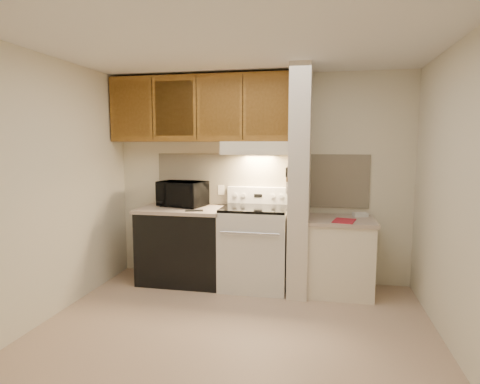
# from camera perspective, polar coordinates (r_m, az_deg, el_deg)

# --- Properties ---
(floor) EXTENTS (3.60, 3.60, 0.00)m
(floor) POSITION_cam_1_polar(r_m,az_deg,el_deg) (3.82, -0.88, -19.13)
(floor) COLOR #C5A68C
(floor) RESTS_ON ground
(ceiling) EXTENTS (3.60, 3.60, 0.00)m
(ceiling) POSITION_cam_1_polar(r_m,az_deg,el_deg) (3.53, -0.96, 20.39)
(ceiling) COLOR white
(ceiling) RESTS_ON wall_back
(wall_back) EXTENTS (3.60, 2.50, 0.02)m
(wall_back) POSITION_cam_1_polar(r_m,az_deg,el_deg) (4.93, 2.78, 1.93)
(wall_back) COLOR beige
(wall_back) RESTS_ON floor
(wall_left) EXTENTS (0.02, 3.00, 2.50)m
(wall_left) POSITION_cam_1_polar(r_m,az_deg,el_deg) (4.22, -25.54, 0.43)
(wall_left) COLOR beige
(wall_left) RESTS_ON floor
(wall_right) EXTENTS (0.02, 3.00, 2.50)m
(wall_right) POSITION_cam_1_polar(r_m,az_deg,el_deg) (3.55, 28.81, -0.87)
(wall_right) COLOR beige
(wall_right) RESTS_ON floor
(backsplash) EXTENTS (2.60, 0.02, 0.63)m
(backsplash) POSITION_cam_1_polar(r_m,az_deg,el_deg) (4.92, 2.76, 1.75)
(backsplash) COLOR #F4E4C1
(backsplash) RESTS_ON wall_back
(range_body) EXTENTS (0.76, 0.65, 0.92)m
(range_body) POSITION_cam_1_polar(r_m,az_deg,el_deg) (4.73, 2.10, -8.01)
(range_body) COLOR silver
(range_body) RESTS_ON floor
(oven_window) EXTENTS (0.50, 0.01, 0.30)m
(oven_window) POSITION_cam_1_polar(r_m,az_deg,el_deg) (4.42, 1.43, -8.55)
(oven_window) COLOR black
(oven_window) RESTS_ON range_body
(oven_handle) EXTENTS (0.65, 0.02, 0.02)m
(oven_handle) POSITION_cam_1_polar(r_m,az_deg,el_deg) (4.33, 1.35, -5.87)
(oven_handle) COLOR silver
(oven_handle) RESTS_ON range_body
(cooktop) EXTENTS (0.74, 0.64, 0.03)m
(cooktop) POSITION_cam_1_polar(r_m,az_deg,el_deg) (4.63, 2.12, -2.32)
(cooktop) COLOR black
(cooktop) RESTS_ON range_body
(range_backguard) EXTENTS (0.76, 0.08, 0.20)m
(range_backguard) POSITION_cam_1_polar(r_m,az_deg,el_deg) (4.89, 2.67, -0.46)
(range_backguard) COLOR silver
(range_backguard) RESTS_ON range_body
(range_display) EXTENTS (0.10, 0.01, 0.04)m
(range_display) POSITION_cam_1_polar(r_m,az_deg,el_deg) (4.85, 2.59, -0.52)
(range_display) COLOR black
(range_display) RESTS_ON range_backguard
(range_knob_left_outer) EXTENTS (0.05, 0.02, 0.05)m
(range_knob_left_outer) POSITION_cam_1_polar(r_m,az_deg,el_deg) (4.90, -0.66, -0.44)
(range_knob_left_outer) COLOR silver
(range_knob_left_outer) RESTS_ON range_backguard
(range_knob_left_inner) EXTENTS (0.05, 0.02, 0.05)m
(range_knob_left_inner) POSITION_cam_1_polar(r_m,az_deg,el_deg) (4.88, 0.49, -0.47)
(range_knob_left_inner) COLOR silver
(range_knob_left_inner) RESTS_ON range_backguard
(range_knob_right_inner) EXTENTS (0.05, 0.02, 0.05)m
(range_knob_right_inner) POSITION_cam_1_polar(r_m,az_deg,el_deg) (4.82, 4.70, -0.58)
(range_knob_right_inner) COLOR silver
(range_knob_right_inner) RESTS_ON range_backguard
(range_knob_right_outer) EXTENTS (0.05, 0.02, 0.05)m
(range_knob_right_outer) POSITION_cam_1_polar(r_m,az_deg,el_deg) (4.81, 5.88, -0.61)
(range_knob_right_outer) COLOR silver
(range_knob_right_outer) RESTS_ON range_backguard
(dishwasher_front) EXTENTS (1.00, 0.63, 0.87)m
(dishwasher_front) POSITION_cam_1_polar(r_m,az_deg,el_deg) (4.96, -8.07, -7.67)
(dishwasher_front) COLOR black
(dishwasher_front) RESTS_ON floor
(left_countertop) EXTENTS (1.04, 0.67, 0.04)m
(left_countertop) POSITION_cam_1_polar(r_m,az_deg,el_deg) (4.86, -8.16, -2.47)
(left_countertop) COLOR #B6A192
(left_countertop) RESTS_ON dishwasher_front
(spoon_rest) EXTENTS (0.21, 0.12, 0.01)m
(spoon_rest) POSITION_cam_1_polar(r_m,az_deg,el_deg) (4.60, -6.53, -2.64)
(spoon_rest) COLOR black
(spoon_rest) RESTS_ON left_countertop
(teal_jar) EXTENTS (0.13, 0.13, 0.11)m
(teal_jar) POSITION_cam_1_polar(r_m,az_deg,el_deg) (5.04, -6.81, -1.26)
(teal_jar) COLOR #2C645E
(teal_jar) RESTS_ON left_countertop
(outlet) EXTENTS (0.08, 0.01, 0.12)m
(outlet) POSITION_cam_1_polar(r_m,az_deg,el_deg) (5.01, -2.70, 0.30)
(outlet) COLOR #F0E5CB
(outlet) RESTS_ON backsplash
(microwave) EXTENTS (0.63, 0.50, 0.31)m
(microwave) POSITION_cam_1_polar(r_m,az_deg,el_deg) (4.98, -8.20, -0.23)
(microwave) COLOR black
(microwave) RESTS_ON left_countertop
(partition_pillar) EXTENTS (0.22, 0.70, 2.50)m
(partition_pillar) POSITION_cam_1_polar(r_m,az_deg,el_deg) (4.53, 8.51, 1.43)
(partition_pillar) COLOR beige
(partition_pillar) RESTS_ON floor
(pillar_trim) EXTENTS (0.01, 0.70, 0.04)m
(pillar_trim) POSITION_cam_1_polar(r_m,az_deg,el_deg) (4.53, 7.06, 2.09)
(pillar_trim) COLOR brown
(pillar_trim) RESTS_ON partition_pillar
(knife_strip) EXTENTS (0.02, 0.42, 0.04)m
(knife_strip) POSITION_cam_1_polar(r_m,az_deg,el_deg) (4.48, 6.94, 2.29)
(knife_strip) COLOR black
(knife_strip) RESTS_ON partition_pillar
(knife_blade_a) EXTENTS (0.01, 0.03, 0.16)m
(knife_blade_a) POSITION_cam_1_polar(r_m,az_deg,el_deg) (4.33, 6.60, 0.81)
(knife_blade_a) COLOR silver
(knife_blade_a) RESTS_ON knife_strip
(knife_handle_a) EXTENTS (0.02, 0.02, 0.10)m
(knife_handle_a) POSITION_cam_1_polar(r_m,az_deg,el_deg) (4.33, 6.63, 2.80)
(knife_handle_a) COLOR black
(knife_handle_a) RESTS_ON knife_strip
(knife_blade_b) EXTENTS (0.01, 0.04, 0.18)m
(knife_blade_b) POSITION_cam_1_polar(r_m,az_deg,el_deg) (4.41, 6.68, 0.79)
(knife_blade_b) COLOR silver
(knife_blade_b) RESTS_ON knife_strip
(knife_handle_b) EXTENTS (0.02, 0.02, 0.10)m
(knife_handle_b) POSITION_cam_1_polar(r_m,az_deg,el_deg) (4.41, 6.72, 2.87)
(knife_handle_b) COLOR black
(knife_handle_b) RESTS_ON knife_strip
(knife_blade_c) EXTENTS (0.01, 0.04, 0.20)m
(knife_blade_c) POSITION_cam_1_polar(r_m,az_deg,el_deg) (4.49, 6.76, 0.77)
(knife_blade_c) COLOR silver
(knife_blade_c) RESTS_ON knife_strip
(knife_handle_c) EXTENTS (0.02, 0.02, 0.10)m
(knife_handle_c) POSITION_cam_1_polar(r_m,az_deg,el_deg) (4.49, 6.81, 2.94)
(knife_handle_c) COLOR black
(knife_handle_c) RESTS_ON knife_strip
(knife_blade_d) EXTENTS (0.01, 0.04, 0.16)m
(knife_blade_d) POSITION_cam_1_polar(r_m,az_deg,el_deg) (4.58, 6.85, 1.13)
(knife_blade_d) COLOR silver
(knife_blade_d) RESTS_ON knife_strip
(knife_handle_d) EXTENTS (0.02, 0.02, 0.10)m
(knife_handle_d) POSITION_cam_1_polar(r_m,az_deg,el_deg) (4.57, 6.88, 3.01)
(knife_handle_d) COLOR black
(knife_handle_d) RESTS_ON knife_strip
(knife_blade_e) EXTENTS (0.01, 0.04, 0.18)m
(knife_blade_e) POSITION_cam_1_polar(r_m,az_deg,el_deg) (4.65, 6.92, 1.10)
(knife_blade_e) COLOR silver
(knife_blade_e) RESTS_ON knife_strip
(knife_handle_e) EXTENTS (0.02, 0.02, 0.10)m
(knife_handle_e) POSITION_cam_1_polar(r_m,az_deg,el_deg) (4.63, 6.95, 3.06)
(knife_handle_e) COLOR black
(knife_handle_e) RESTS_ON knife_strip
(oven_mitt) EXTENTS (0.03, 0.11, 0.26)m
(oven_mitt) POSITION_cam_1_polar(r_m,az_deg,el_deg) (4.72, 7.00, 0.62)
(oven_mitt) COLOR slate
(oven_mitt) RESTS_ON partition_pillar
(right_cab_base) EXTENTS (0.70, 0.60, 0.81)m
(right_cab_base) POSITION_cam_1_polar(r_m,az_deg,el_deg) (4.69, 14.02, -9.05)
(right_cab_base) COLOR #F0E5CB
(right_cab_base) RESTS_ON floor
(right_countertop) EXTENTS (0.74, 0.64, 0.04)m
(right_countertop) POSITION_cam_1_polar(r_m,az_deg,el_deg) (4.59, 14.18, -3.94)
(right_countertop) COLOR #B6A192
(right_countertop) RESTS_ON right_cab_base
(red_folder) EXTENTS (0.27, 0.33, 0.01)m
(red_folder) POSITION_cam_1_polar(r_m,az_deg,el_deg) (4.44, 14.59, -3.99)
(red_folder) COLOR #B21E2D
(red_folder) RESTS_ON right_countertop
(white_box) EXTENTS (0.18, 0.14, 0.04)m
(white_box) POSITION_cam_1_polar(r_m,az_deg,el_deg) (4.78, 16.73, -3.10)
(white_box) COLOR white
(white_box) RESTS_ON right_countertop
(range_hood) EXTENTS (0.78, 0.44, 0.15)m
(range_hood) POSITION_cam_1_polar(r_m,az_deg,el_deg) (4.69, 2.41, 6.27)
(range_hood) COLOR #F0E5CB
(range_hood) RESTS_ON upper_cabinets
(hood_lip) EXTENTS (0.78, 0.04, 0.06)m
(hood_lip) POSITION_cam_1_polar(r_m,az_deg,el_deg) (4.49, 1.99, 5.67)
(hood_lip) COLOR #F0E5CB
(hood_lip) RESTS_ON range_hood
(upper_cabinets) EXTENTS (2.18, 0.33, 0.77)m
(upper_cabinets) POSITION_cam_1_polar(r_m,az_deg,el_deg) (4.91, -5.63, 11.65)
(upper_cabinets) COLOR brown
(upper_cabinets) RESTS_ON wall_back
(cab_door_a) EXTENTS (0.46, 0.01, 0.63)m
(cab_door_a) POSITION_cam_1_polar(r_m,az_deg,el_deg) (5.06, -15.25, 11.30)
(cab_door_a) COLOR brown
(cab_door_a) RESTS_ON upper_cabinets
(cab_gap_a) EXTENTS (0.01, 0.01, 0.73)m
(cab_gap_a) POSITION_cam_1_polar(r_m,az_deg,el_deg) (4.94, -12.37, 11.49)
(cab_gap_a) COLOR black
(cab_gap_a) RESTS_ON upper_cabinets
(cab_door_b) EXTENTS (0.46, 0.01, 0.63)m
(cab_door_b) POSITION_cam_1_polar(r_m,az_deg,el_deg) (4.84, -9.35, 11.66)
(cab_door_b) COLOR brown
(cab_door_b) RESTS_ON upper_cabinets
(cab_gap_b) EXTENTS (0.01, 0.01, 0.73)m
(cab_gap_b) POSITION_cam_1_polar(r_m,az_deg,el_deg) (4.75, -6.21, 11.80)
(cab_gap_b) COLOR black
(cab_gap_b) RESTS_ON upper_cabinets
(cab_door_c) EXTENTS (0.46, 0.01, 0.63)m
(cab_door_c) POSITION_cam_1_polar(r_m,az_deg,el_deg) (4.68, -2.95, 11.90)
(cab_door_c) COLOR brown
(cab_door_c) RESTS_ON upper_cabinets
(cab_gap_c) EXTENTS (0.01, 0.01, 0.73)m
(cab_gap_c) POSITION_cam_1_polar(r_m,az_deg,el_deg) (4.62, 0.39, 11.98)
(cab_gap_c) COLOR black
(cab_gap_c) RESTS_ON upper_cabinets
(cab_door_d) EXTENTS (0.46, 0.01, 0.63)m
(cab_door_d) POSITION_cam_1_polar(r_m,az_deg,el_deg) (4.58, 3.82, 12.01)
(cab_door_d) COLOR brown
(cab_door_d) RESTS_ON upper_cabinets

